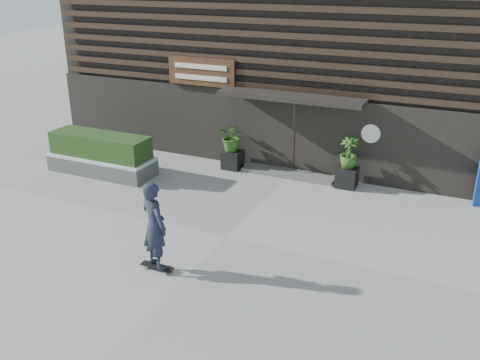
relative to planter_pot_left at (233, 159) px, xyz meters
The scene contains 11 objects.
ground 4.80m from the planter_pot_left, 66.64° to the right, with size 80.00×80.00×0.00m, color #9E9B95.
entrance_step 1.93m from the planter_pot_left, ahead, with size 3.00×0.80×0.12m, color #52514F.
planter_pot_left is the anchor object (origin of this frame).
bamboo_left 0.78m from the planter_pot_left, ahead, with size 0.86×0.75×0.96m, color #2D591E.
planter_pot_right 3.80m from the planter_pot_left, ahead, with size 0.60×0.60×0.60m, color black.
bamboo_right 3.88m from the planter_pot_left, ahead, with size 0.54×0.54×0.96m, color #2D591E.
raised_bed 4.21m from the planter_pot_left, 149.85° to the right, with size 3.50×1.20×0.50m, color #484846.
snow_layer 4.21m from the planter_pot_left, 149.85° to the right, with size 3.50×1.20×0.08m, color silver.
hedge 4.25m from the planter_pot_left, 149.85° to the right, with size 3.30×1.00×0.70m, color #1D3B15.
building 6.94m from the planter_pot_left, 71.14° to the left, with size 18.00×11.00×8.00m.
skateboarder 6.54m from the planter_pot_left, 79.31° to the right, with size 0.84×0.72×2.05m.
Camera 1 is at (5.06, -10.18, 6.09)m, focal length 39.13 mm.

